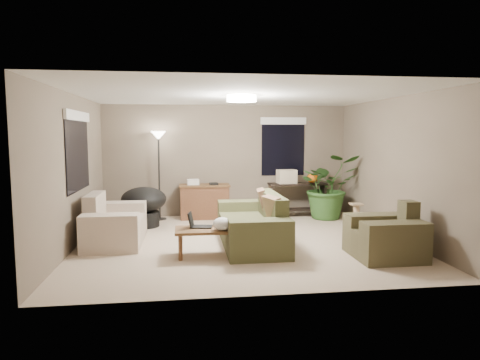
{
  "coord_description": "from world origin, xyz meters",
  "views": [
    {
      "loc": [
        -0.97,
        -7.17,
        1.85
      ],
      "look_at": [
        0.0,
        0.2,
        1.05
      ],
      "focal_mm": 32.0,
      "sensor_mm": 36.0,
      "label": 1
    }
  ],
  "objects": [
    {
      "name": "room_shell",
      "position": [
        0.0,
        0.0,
        1.25
      ],
      "size": [
        5.5,
        5.5,
        5.5
      ],
      "color": "tan",
      "rests_on": "ground"
    },
    {
      "name": "main_sofa",
      "position": [
        0.18,
        -0.18,
        0.29
      ],
      "size": [
        0.95,
        2.2,
        0.85
      ],
      "color": "#46482B",
      "rests_on": "ground"
    },
    {
      "name": "throw_pillows",
      "position": [
        0.43,
        -0.18,
        0.65
      ],
      "size": [
        0.34,
        1.38,
        0.47
      ],
      "color": "#8C7251",
      "rests_on": "main_sofa"
    },
    {
      "name": "loveseat",
      "position": [
        -2.17,
        0.23,
        0.3
      ],
      "size": [
        0.9,
        1.6,
        0.85
      ],
      "color": "#BEB6A2",
      "rests_on": "ground"
    },
    {
      "name": "armchair",
      "position": [
        2.03,
        -1.21,
        0.3
      ],
      "size": [
        0.95,
        1.0,
        0.85
      ],
      "color": "#46412A",
      "rests_on": "ground"
    },
    {
      "name": "coffee_table",
      "position": [
        -0.62,
        -0.78,
        0.36
      ],
      "size": [
        1.0,
        0.55,
        0.42
      ],
      "color": "brown",
      "rests_on": "ground"
    },
    {
      "name": "laptop",
      "position": [
        -0.79,
        -0.68,
        0.48
      ],
      "size": [
        0.4,
        0.28,
        0.24
      ],
      "color": "black",
      "rests_on": "coffee_table"
    },
    {
      "name": "plastic_bag",
      "position": [
        -0.42,
        -0.93,
        0.52
      ],
      "size": [
        0.35,
        0.33,
        0.2
      ],
      "primitive_type": "ellipsoid",
      "rotation": [
        0.0,
        0.0,
        0.33
      ],
      "color": "white",
      "rests_on": "coffee_table"
    },
    {
      "name": "desk",
      "position": [
        -0.53,
        2.15,
        0.38
      ],
      "size": [
        1.1,
        0.5,
        0.75
      ],
      "color": "brown",
      "rests_on": "ground"
    },
    {
      "name": "desk_papers",
      "position": [
        -0.69,
        2.14,
        0.8
      ],
      "size": [
        0.68,
        0.28,
        0.12
      ],
      "color": "silver",
      "rests_on": "desk"
    },
    {
      "name": "console_table",
      "position": [
        1.56,
        2.16,
        0.44
      ],
      "size": [
        1.3,
        0.4,
        0.75
      ],
      "color": "black",
      "rests_on": "ground"
    },
    {
      "name": "pumpkin",
      "position": [
        1.91,
        2.16,
        0.86
      ],
      "size": [
        0.28,
        0.28,
        0.21
      ],
      "primitive_type": "ellipsoid",
      "rotation": [
        0.0,
        0.0,
        0.08
      ],
      "color": "orange",
      "rests_on": "console_table"
    },
    {
      "name": "cardboard_box",
      "position": [
        1.31,
        2.16,
        0.9
      ],
      "size": [
        0.43,
        0.34,
        0.3
      ],
      "primitive_type": "cube",
      "rotation": [
        0.0,
        0.0,
        0.08
      ],
      "color": "beige",
      "rests_on": "console_table"
    },
    {
      "name": "papasan_chair",
      "position": [
        -1.78,
        1.46,
        0.47
      ],
      "size": [
        1.18,
        1.18,
        0.8
      ],
      "color": "black",
      "rests_on": "ground"
    },
    {
      "name": "floor_lamp",
      "position": [
        -1.5,
        2.14,
        1.6
      ],
      "size": [
        0.32,
        0.32,
        1.91
      ],
      "color": "black",
      "rests_on": "ground"
    },
    {
      "name": "ceiling_fixture",
      "position": [
        0.0,
        0.0,
        2.44
      ],
      "size": [
        0.5,
        0.5,
        0.1
      ],
      "primitive_type": "cylinder",
      "color": "white",
      "rests_on": "room_shell"
    },
    {
      "name": "houseplant",
      "position": [
        2.17,
        1.8,
        0.55
      ],
      "size": [
        1.28,
        1.42,
        1.11
      ],
      "primitive_type": "imported",
      "color": "#2D5923",
      "rests_on": "ground"
    },
    {
      "name": "cat_scratching_post",
      "position": [
        2.37,
        0.72,
        0.21
      ],
      "size": [
        0.32,
        0.32,
        0.5
      ],
      "color": "tan",
      "rests_on": "ground"
    },
    {
      "name": "window_left",
      "position": [
        -2.73,
        0.3,
        1.78
      ],
      "size": [
        0.05,
        1.56,
        1.33
      ],
      "color": "black",
      "rests_on": "room_shell"
    },
    {
      "name": "window_back",
      "position": [
        1.3,
        2.48,
        1.79
      ],
      "size": [
        1.06,
        0.05,
        1.33
      ],
      "color": "black",
      "rests_on": "room_shell"
    }
  ]
}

